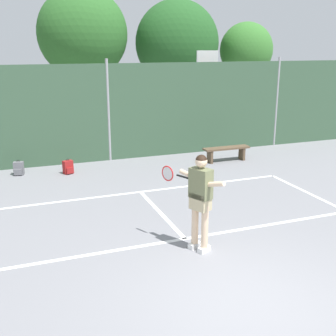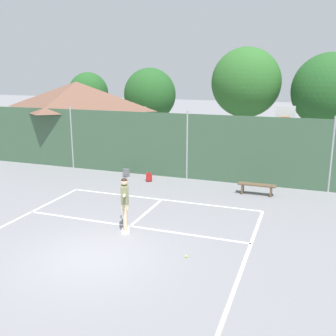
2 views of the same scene
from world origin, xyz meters
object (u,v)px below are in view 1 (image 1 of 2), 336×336
object	(u,v)px
backpack_red	(68,167)
basketball_hoop	(206,83)
backpack_grey	(19,169)
tennis_player	(200,194)
courtside_bench	(226,151)

from	to	relation	value
backpack_red	basketball_hoop	bearing A→B (deg)	25.88
backpack_grey	backpack_red	bearing A→B (deg)	-15.11
basketball_hoop	tennis_player	xyz separation A→B (m)	(-4.30, -8.78, -1.20)
basketball_hoop	backpack_red	bearing A→B (deg)	-154.12
basketball_hoop	tennis_player	bearing A→B (deg)	-116.09
tennis_player	courtside_bench	bearing A→B (deg)	57.42
tennis_player	backpack_grey	distance (m)	7.04
backpack_red	courtside_bench	size ratio (longest dim) A/B	0.29
basketball_hoop	tennis_player	distance (m)	9.85
backpack_red	backpack_grey	bearing A→B (deg)	164.89
basketball_hoop	courtside_bench	distance (m)	3.88
basketball_hoop	backpack_grey	distance (m)	8.02
courtside_bench	backpack_grey	bearing A→B (deg)	173.26
tennis_player	backpack_grey	size ratio (longest dim) A/B	4.01
backpack_grey	courtside_bench	bearing A→B (deg)	-6.74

